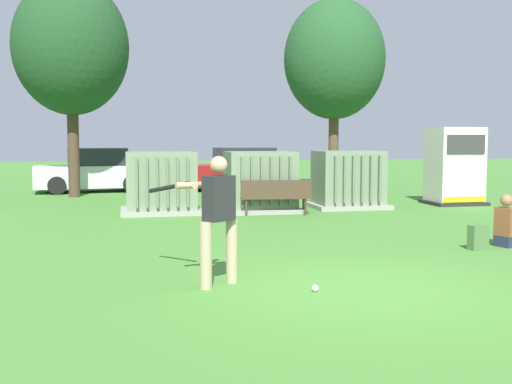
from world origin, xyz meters
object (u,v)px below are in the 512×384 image
park_bench (276,195)px  parked_car_left_of_center (242,170)px  transformer_mid_east (348,180)px  generator_enclosure (455,166)px  seated_spectator (509,226)px  backpack (478,238)px  parked_car_leftmost (94,171)px  transformer_mid_west (260,182)px  transformer_west (161,183)px  batter (216,213)px  sports_ball (315,288)px

park_bench → parked_car_left_of_center: bearing=85.6°
transformer_mid_east → generator_enclosure: bearing=4.2°
seated_spectator → backpack: seated_spectator is taller
transformer_mid_east → parked_car_leftmost: bearing=136.4°
parked_car_leftmost → backpack: bearing=-62.4°
seated_spectator → parked_car_left_of_center: parked_car_left_of_center is taller
transformer_mid_east → park_bench: (-2.44, -1.32, -0.25)m
park_bench → seated_spectator: size_ratio=1.90×
transformer_mid_west → seated_spectator: transformer_mid_west is taller
transformer_west → backpack: (5.20, -6.68, -0.57)m
transformer_mid_west → batter: size_ratio=1.21×
parked_car_left_of_center → sports_ball: bearing=-97.1°
batter → seated_spectator: batter is taller
generator_enclosure → seated_spectator: generator_enclosure is taller
batter → backpack: size_ratio=3.95×
backpack → parked_car_left_of_center: bearing=97.0°
seated_spectator → transformer_mid_east: bearing=95.7°
batter → parked_car_leftmost: batter is taller
generator_enclosure → transformer_mid_east: bearing=-175.8°
parked_car_leftmost → park_bench: bearing=-59.4°
generator_enclosure → parked_car_left_of_center: generator_enclosure is taller
backpack → parked_car_leftmost: bearing=117.6°
transformer_west → generator_enclosure: bearing=3.0°
transformer_west → transformer_mid_west: bearing=-4.2°
transformer_mid_west → parked_car_left_of_center: same height
transformer_mid_west → sports_ball: size_ratio=23.33×
seated_spectator → backpack: (-0.77, -0.22, -0.16)m
transformer_west → generator_enclosure: 8.76m
transformer_mid_east → sports_ball: bearing=-112.5°
sports_ball → backpack: bearing=32.1°
transformer_mid_east → sports_ball: 10.00m
backpack → parked_car_leftmost: (-7.25, 13.87, 0.54)m
transformer_mid_east → parked_car_left_of_center: same height
park_bench → parked_car_leftmost: parked_car_leftmost is taller
parked_car_leftmost → parked_car_left_of_center: (5.54, -0.05, 0.00)m
transformer_mid_east → seated_spectator: transformer_mid_east is taller
transformer_mid_east → parked_car_left_of_center: size_ratio=0.48×
generator_enclosure → park_bench: 6.13m
generator_enclosure → park_bench: bearing=-165.1°
parked_car_left_of_center → batter: bearing=-101.7°
transformer_mid_west → backpack: transformer_mid_west is taller
transformer_west → parked_car_left_of_center: same height
parked_car_leftmost → seated_spectator: bearing=-59.6°
park_bench → seated_spectator: (3.11, -5.35, -0.16)m
transformer_mid_west → sports_ball: 8.92m
transformer_west → batter: (0.28, -8.38, 0.19)m
transformer_mid_west → seated_spectator: size_ratio=2.18×
transformer_mid_east → park_bench: size_ratio=1.15×
parked_car_leftmost → parked_car_left_of_center: same height
transformer_west → parked_car_leftmost: same height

